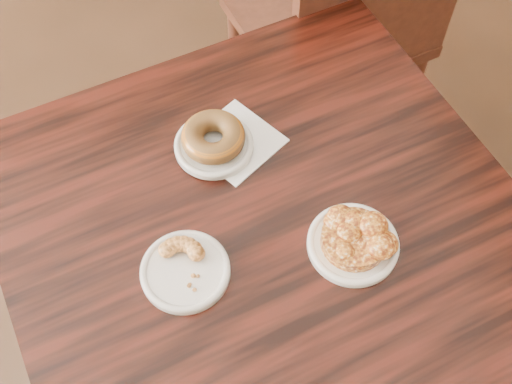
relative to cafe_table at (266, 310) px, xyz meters
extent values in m
plane|color=black|center=(-0.15, 0.29, -0.38)|extent=(5.00, 5.00, 0.00)
cube|color=black|center=(0.00, 0.00, 0.00)|extent=(1.07, 1.07, 0.75)
cube|color=white|center=(-0.02, 0.19, 0.38)|extent=(0.20, 0.20, 0.00)
cylinder|color=silver|center=(-0.06, 0.19, 0.38)|extent=(0.15, 0.15, 0.01)
cylinder|color=silver|center=(-0.15, -0.05, 0.38)|extent=(0.15, 0.15, 0.01)
cylinder|color=white|center=(0.13, -0.06, 0.38)|extent=(0.15, 0.15, 0.01)
torus|color=#8E5714|center=(-0.06, 0.19, 0.41)|extent=(0.12, 0.12, 0.04)
camera|label=1|loc=(-0.14, -0.51, 1.34)|focal=45.00mm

